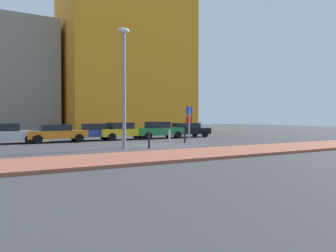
{
  "coord_description": "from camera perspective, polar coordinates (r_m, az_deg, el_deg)",
  "views": [
    {
      "loc": [
        -9.65,
        -18.43,
        1.78
      ],
      "look_at": [
        1.37,
        1.26,
        1.25
      ],
      "focal_mm": 32.84,
      "sensor_mm": 36.0,
      "label": 1
    }
  ],
  "objects": [
    {
      "name": "ground_plane",
      "position": [
        20.87,
        -1.6,
        -3.55
      ],
      "size": [
        120.0,
        120.0,
        0.0
      ],
      "primitive_type": "plane",
      "color": "#38383A"
    },
    {
      "name": "sidewalk_brick",
      "position": [
        15.79,
        8.66,
        -4.89
      ],
      "size": [
        40.0,
        3.77,
        0.14
      ],
      "primitive_type": "cube",
      "color": "#93513D",
      "rests_on": "ground"
    },
    {
      "name": "parked_car_silver",
      "position": [
        24.61,
        -27.57,
        -1.21
      ],
      "size": [
        4.08,
        2.24,
        1.46
      ],
      "color": "#B7BABF",
      "rests_on": "ground"
    },
    {
      "name": "parked_car_orange",
      "position": [
        24.67,
        -19.91,
        -1.19
      ],
      "size": [
        4.28,
        2.06,
        1.36
      ],
      "color": "orange",
      "rests_on": "ground"
    },
    {
      "name": "parked_car_blue",
      "position": [
        26.05,
        -13.65,
        -1.03
      ],
      "size": [
        4.02,
        2.1,
        1.4
      ],
      "color": "#1E389E",
      "rests_on": "ground"
    },
    {
      "name": "parked_car_yellow",
      "position": [
        26.44,
        -8.24,
        -0.91
      ],
      "size": [
        4.55,
        2.2,
        1.46
      ],
      "color": "gold",
      "rests_on": "ground"
    },
    {
      "name": "parked_car_green",
      "position": [
        27.62,
        -1.73,
        -0.76
      ],
      "size": [
        4.45,
        1.99,
        1.51
      ],
      "color": "#237238",
      "rests_on": "ground"
    },
    {
      "name": "parked_car_black",
      "position": [
        29.64,
        3.41,
        -0.68
      ],
      "size": [
        4.61,
        2.16,
        1.38
      ],
      "color": "black",
      "rests_on": "ground"
    },
    {
      "name": "parking_sign_post",
      "position": [
        21.46,
        3.96,
        1.06
      ],
      "size": [
        0.6,
        0.11,
        2.67
      ],
      "color": "gray",
      "rests_on": "ground"
    },
    {
      "name": "parking_meter",
      "position": [
        21.85,
        -8.38,
        -0.91
      ],
      "size": [
        0.18,
        0.14,
        1.43
      ],
      "color": "#4C4C51",
      "rests_on": "ground"
    },
    {
      "name": "street_lamp",
      "position": [
        18.48,
        -8.18,
        8.82
      ],
      "size": [
        0.7,
        0.36,
        7.13
      ],
      "color": "gray",
      "rests_on": "ground"
    },
    {
      "name": "traffic_bollard_near",
      "position": [
        19.32,
        -8.4,
        -2.6
      ],
      "size": [
        0.16,
        0.16,
        0.91
      ],
      "primitive_type": "cylinder",
      "color": "#B7B7BC",
      "rests_on": "ground"
    },
    {
      "name": "traffic_bollard_mid",
      "position": [
        18.48,
        -3.55,
        -2.61
      ],
      "size": [
        0.12,
        0.12,
        1.01
      ],
      "primitive_type": "cylinder",
      "color": "black",
      "rests_on": "ground"
    },
    {
      "name": "traffic_bollard_far",
      "position": [
        23.8,
        0.28,
        -1.82
      ],
      "size": [
        0.16,
        0.16,
        0.93
      ],
      "primitive_type": "cylinder",
      "color": "#B7B7BC",
      "rests_on": "ground"
    },
    {
      "name": "traffic_bollard_edge",
      "position": [
        22.83,
        3.14,
        -2.04
      ],
      "size": [
        0.13,
        0.13,
        0.87
      ],
      "primitive_type": "cylinder",
      "color": "black",
      "rests_on": "ground"
    },
    {
      "name": "building_colorful_midrise",
      "position": [
        52.51,
        -8.26,
        14.01
      ],
      "size": [
        19.12,
        15.54,
        26.61
      ],
      "primitive_type": "cube",
      "color": "orange",
      "rests_on": "ground"
    },
    {
      "name": "building_under_construction",
      "position": [
        54.02,
        -26.67,
        7.84
      ],
      "size": [
        11.31,
        15.68,
        16.04
      ],
      "primitive_type": "cube",
      "color": "gray",
      "rests_on": "ground"
    }
  ]
}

